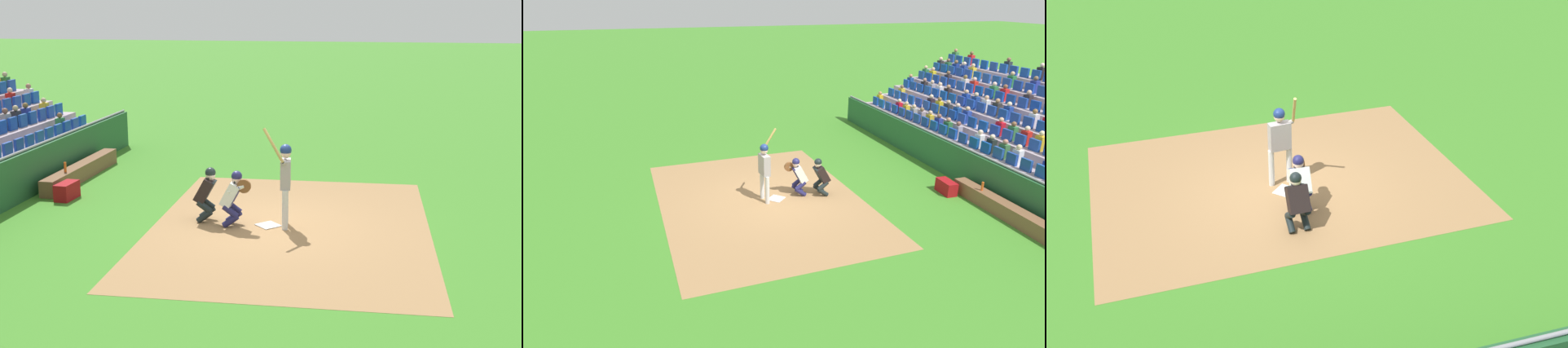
{
  "view_description": "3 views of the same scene",
  "coord_description": "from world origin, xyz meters",
  "views": [
    {
      "loc": [
        14.47,
        2.43,
        4.77
      ],
      "look_at": [
        0.47,
        -0.08,
        1.29
      ],
      "focal_mm": 47.78,
      "sensor_mm": 36.0,
      "label": 1
    },
    {
      "loc": [
        -12.5,
        3.83,
        6.02
      ],
      "look_at": [
        -0.08,
        -0.23,
        0.85
      ],
      "focal_mm": 31.45,
      "sensor_mm": 36.0,
      "label": 2
    },
    {
      "loc": [
        -2.84,
        -11.32,
        7.28
      ],
      "look_at": [
        0.24,
        -0.87,
        0.9
      ],
      "focal_mm": 42.57,
      "sensor_mm": 36.0,
      "label": 3
    }
  ],
  "objects": [
    {
      "name": "ground_plane",
      "position": [
        0.0,
        0.0,
        0.0
      ],
      "size": [
        160.0,
        160.0,
        0.0
      ],
      "primitive_type": "plane",
      "color": "#3D8126"
    },
    {
      "name": "home_plate_umpire",
      "position": [
        -0.12,
        -1.43,
        0.69
      ],
      "size": [
        0.47,
        0.5,
        1.27
      ],
      "color": "black",
      "rests_on": "ground_plane"
    },
    {
      "name": "catcher_crouching",
      "position": [
        0.12,
        -0.75,
        0.71
      ],
      "size": [
        0.47,
        0.71,
        1.27
      ],
      "color": "navy",
      "rests_on": "ground_plane"
    },
    {
      "name": "home_plate_marker",
      "position": [
        0.0,
        0.0,
        0.02
      ],
      "size": [
        0.62,
        0.62,
        0.02
      ],
      "primitive_type": "cube",
      "rotation": [
        0.0,
        0.0,
        0.79
      ],
      "color": "white",
      "rests_on": "infield_dirt_patch"
    },
    {
      "name": "infield_dirt_patch",
      "position": [
        0.0,
        0.5,
        0.0
      ],
      "size": [
        8.5,
        6.29,
        0.01
      ],
      "primitive_type": "cube",
      "rotation": [
        0.0,
        0.0,
        0.03
      ],
      "color": "#A0774B",
      "rests_on": "ground_plane"
    },
    {
      "name": "batter_at_plate",
      "position": [
        -0.0,
        0.37,
        1.17
      ],
      "size": [
        0.62,
        0.6,
        2.25
      ],
      "color": "silver",
      "rests_on": "ground_plane"
    }
  ]
}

